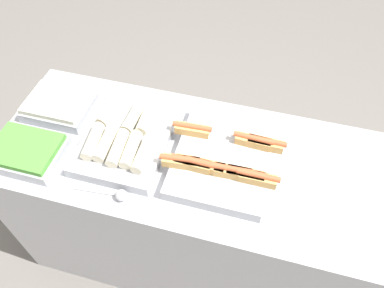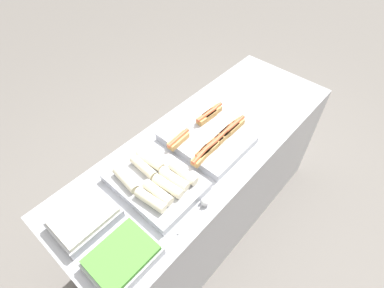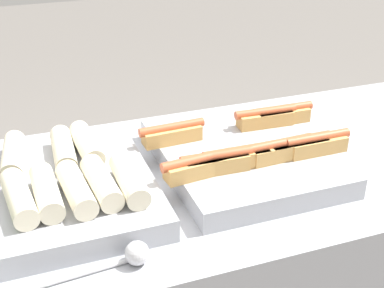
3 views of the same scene
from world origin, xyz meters
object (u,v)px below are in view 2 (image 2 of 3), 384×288
(tray_hotdogs, at_px, (208,137))
(tray_side_back, at_px, (84,219))
(serving_spoon_near, at_px, (202,205))
(tray_side_front, at_px, (122,258))
(tray_wraps, at_px, (156,181))

(tray_hotdogs, relative_size, tray_side_back, 1.63)
(tray_hotdogs, xyz_separation_m, serving_spoon_near, (-0.35, -0.26, -0.02))
(tray_side_front, xyz_separation_m, serving_spoon_near, (0.42, -0.08, -0.02))
(tray_side_front, distance_m, tray_side_back, 0.27)
(tray_side_front, bearing_deg, tray_hotdogs, 12.77)
(tray_side_front, relative_size, serving_spoon_near, 1.27)
(tray_side_front, height_order, serving_spoon_near, tray_side_front)
(tray_hotdogs, distance_m, tray_side_back, 0.78)
(tray_side_back, relative_size, serving_spoon_near, 1.27)
(tray_side_front, xyz_separation_m, tray_side_back, (0.00, 0.27, 0.00))
(tray_side_front, relative_size, tray_side_back, 1.00)
(serving_spoon_near, bearing_deg, tray_side_front, 169.20)
(tray_wraps, height_order, serving_spoon_near, tray_wraps)
(tray_hotdogs, relative_size, tray_wraps, 1.00)
(tray_wraps, relative_size, tray_side_back, 1.63)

